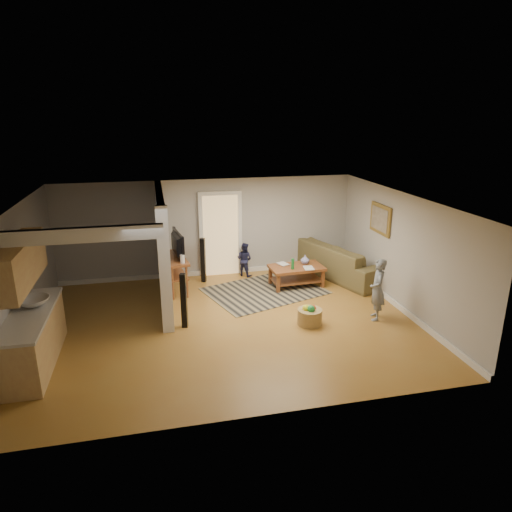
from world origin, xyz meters
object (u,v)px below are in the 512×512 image
at_px(sofa, 339,275).
at_px(speaker_left, 184,301).
at_px(child, 375,319).
at_px(tv_console, 175,260).
at_px(coffee_table, 297,270).
at_px(toddler, 244,275).
at_px(toy_basket, 310,316).
at_px(speaker_right, 203,260).

height_order(sofa, speaker_left, speaker_left).
bearing_deg(sofa, child, 153.79).
bearing_deg(tv_console, coffee_table, -15.56).
distance_m(tv_console, child, 4.73).
relative_size(child, toddler, 1.46).
height_order(sofa, toy_basket, toy_basket).
height_order(coffee_table, child, coffee_table).
bearing_deg(toddler, tv_console, 60.69).
relative_size(speaker_left, child, 0.87).
relative_size(coffee_table, tv_console, 0.97).
height_order(coffee_table, speaker_left, speaker_left).
distance_m(toy_basket, child, 1.43).
xyz_separation_m(coffee_table, speaker_right, (-2.20, 0.78, 0.17)).
bearing_deg(toy_basket, speaker_right, 122.09).
height_order(sofa, speaker_right, speaker_right).
height_order(coffee_table, toy_basket, coffee_table).
distance_m(coffee_table, tv_console, 2.96).
height_order(coffee_table, tv_console, tv_console).
xyz_separation_m(coffee_table, child, (1.02, -2.15, -0.39)).
xyz_separation_m(sofa, speaker_left, (-4.17, -2.15, 0.56)).
bearing_deg(toddler, coffee_table, 179.71).
bearing_deg(sofa, toy_basket, 126.78).
relative_size(sofa, child, 2.25).
relative_size(speaker_left, toy_basket, 2.28).
distance_m(coffee_table, toy_basket, 2.15).
bearing_deg(toddler, sofa, -150.10).
distance_m(speaker_left, speaker_right, 2.52).
distance_m(sofa, coffee_table, 1.46).
xyz_separation_m(coffee_table, speaker_left, (-2.85, -1.66, 0.17)).
distance_m(sofa, child, 2.66).
bearing_deg(coffee_table, tv_console, 172.83).
xyz_separation_m(speaker_right, child, (3.22, -2.93, -0.57)).
distance_m(tv_console, toddler, 2.05).
xyz_separation_m(speaker_left, child, (3.87, -0.50, -0.56)).
height_order(speaker_left, child, speaker_left).
height_order(sofa, coffee_table, coffee_table).
xyz_separation_m(tv_console, speaker_left, (0.06, -2.02, -0.19)).
xyz_separation_m(sofa, toddler, (-2.43, 0.50, 0.00)).
xyz_separation_m(tv_console, child, (3.93, -2.52, -0.75)).
relative_size(tv_console, speaker_left, 1.22).
bearing_deg(child, sofa, -167.10).
bearing_deg(tv_console, child, -41.02).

